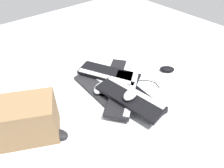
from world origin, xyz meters
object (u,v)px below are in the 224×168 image
mouse_1 (130,94)px  cardboard_box (27,120)px  mouse_4 (167,69)px  keyboard_5 (130,98)px  keyboard_2 (101,89)px  keyboard_3 (123,93)px  keyboard_1 (117,78)px  mouse_0 (107,89)px  keyboard_4 (109,74)px  mouse_2 (58,135)px  keyboard_0 (134,96)px  mouse_3 (99,88)px

mouse_1 → cardboard_box: bearing=-33.0°
mouse_4 → keyboard_5: bearing=-126.8°
keyboard_2 → keyboard_3: (0.15, 0.07, 0.03)m
keyboard_1 → mouse_0: bearing=-62.7°
keyboard_4 → cardboard_box: size_ratio=1.54×
mouse_2 → keyboard_5: bearing=45.9°
keyboard_5 → mouse_4: (-0.08, 0.48, -0.05)m
keyboard_3 → cardboard_box: cardboard_box is taller
cardboard_box → mouse_2: bearing=42.1°
keyboard_1 → keyboard_3: bearing=-29.5°
keyboard_1 → mouse_0: 0.18m
mouse_0 → keyboard_2: bearing=151.0°
keyboard_0 → mouse_4: bearing=96.2°
keyboard_5 → mouse_2: keyboard_5 is taller
keyboard_0 → keyboard_4: size_ratio=0.97×
keyboard_0 → keyboard_1: same height
mouse_1 → mouse_3: (-0.22, -0.07, -0.06)m
keyboard_0 → keyboard_1: size_ratio=1.02×
keyboard_0 → mouse_1: mouse_1 is taller
mouse_3 → keyboard_1: bearing=-20.0°
keyboard_3 → mouse_0: 0.11m
keyboard_1 → keyboard_2: (0.02, -0.17, 0.00)m
mouse_4 → keyboard_1: bearing=-161.7°
keyboard_0 → mouse_2: size_ratio=4.08×
keyboard_5 → mouse_4: 0.49m
keyboard_1 → mouse_3: (0.04, -0.19, 0.04)m
keyboard_0 → keyboard_4: keyboard_4 is taller
keyboard_4 → keyboard_5: size_ratio=1.01×
keyboard_0 → keyboard_3: 0.08m
mouse_3 → mouse_0: bearing=-84.8°
keyboard_1 → mouse_1: (0.26, -0.12, 0.10)m
keyboard_4 → cardboard_box: bearing=-80.9°
keyboard_0 → mouse_2: 0.53m
mouse_1 → mouse_0: bearing=-91.3°
keyboard_1 → mouse_0: (0.08, -0.16, 0.04)m
keyboard_4 → mouse_2: bearing=-68.0°
mouse_3 → keyboard_3: bearing=-84.8°
keyboard_4 → mouse_4: keyboard_4 is taller
keyboard_3 → mouse_2: 0.47m
mouse_0 → keyboard_1: bearing=80.3°
keyboard_3 → mouse_4: (0.00, 0.45, -0.02)m
keyboard_0 → mouse_2: bearing=-95.3°
mouse_0 → mouse_1: 0.19m
mouse_1 → keyboard_5: bearing=-129.5°
keyboard_4 → cardboard_box: cardboard_box is taller
keyboard_2 → mouse_3: mouse_3 is taller
keyboard_3 → mouse_3: (-0.13, -0.10, 0.01)m
keyboard_4 → keyboard_3: bearing=-13.8°
keyboard_3 → mouse_4: keyboard_3 is taller
keyboard_2 → keyboard_3: size_ratio=1.00×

